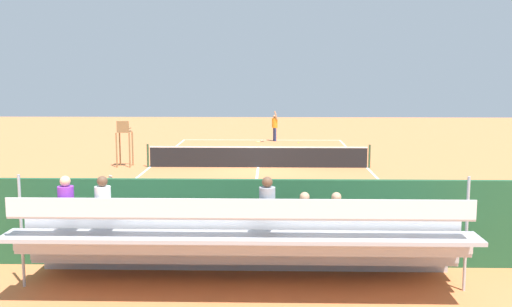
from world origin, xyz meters
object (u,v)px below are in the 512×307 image
object	(u,v)px
equipment_bag	(227,250)
tennis_racket	(259,142)
tennis_net	(258,157)
tennis_player	(275,125)
bleacher_stand	(242,241)
line_judge	(105,214)
tennis_ball_near	(298,143)
umpire_chair	(124,138)
courtside_bench	(311,233)

from	to	relation	value
equipment_bag	tennis_racket	xyz separation A→B (m)	(-0.28, -23.27, -0.16)
tennis_net	tennis_player	world-z (taller)	tennis_player
bleacher_stand	tennis_player	distance (m)	25.82
tennis_racket	line_judge	xyz separation A→B (m)	(3.21, 23.20, 1.00)
tennis_ball_near	line_judge	bearing A→B (deg)	75.96
umpire_chair	courtside_bench	size ratio (longest dim) A/B	1.19
tennis_net	bleacher_stand	bearing A→B (deg)	89.96
bleacher_stand	tennis_player	size ratio (longest dim) A/B	4.70
equipment_bag	tennis_player	world-z (taller)	tennis_player
umpire_chair	tennis_racket	xyz separation A→B (m)	(-6.02, -9.79, -1.30)
tennis_net	courtside_bench	size ratio (longest dim) A/B	5.72
tennis_net	tennis_racket	xyz separation A→B (m)	(0.18, -9.87, -0.49)
tennis_player	umpire_chair	bearing A→B (deg)	55.84
tennis_player	bleacher_stand	bearing A→B (deg)	88.14
bleacher_stand	tennis_net	bearing A→B (deg)	-90.04
umpire_chair	line_judge	size ratio (longest dim) A/B	1.11
equipment_bag	tennis_player	xyz separation A→B (m)	(-1.28, -23.83, 0.84)
courtside_bench	tennis_racket	distance (m)	23.21
bleacher_stand	umpire_chair	xyz separation A→B (m)	(6.19, -15.45, 0.35)
tennis_player	line_judge	world-z (taller)	same
line_judge	tennis_player	bearing A→B (deg)	-100.06
equipment_bag	tennis_ball_near	world-z (taller)	equipment_bag
bleacher_stand	umpire_chair	size ratio (longest dim) A/B	4.23
equipment_bag	tennis_ball_near	distance (m)	22.89
tennis_racket	line_judge	bearing A→B (deg)	82.12
equipment_bag	tennis_racket	bearing A→B (deg)	-90.70
equipment_bag	line_judge	world-z (taller)	line_judge
bleacher_stand	equipment_bag	size ratio (longest dim) A/B	10.07
tennis_net	line_judge	distance (m)	13.76
equipment_bag	tennis_racket	size ratio (longest dim) A/B	1.60
courtside_bench	equipment_bag	bearing A→B (deg)	3.64
courtside_bench	line_judge	size ratio (longest dim) A/B	0.93
umpire_chair	line_judge	distance (m)	13.70
tennis_net	line_judge	size ratio (longest dim) A/B	5.35
courtside_bench	equipment_bag	world-z (taller)	courtside_bench
tennis_net	equipment_bag	distance (m)	13.41
courtside_bench	equipment_bag	distance (m)	2.06
tennis_ball_near	courtside_bench	bearing A→B (deg)	88.19
equipment_bag	tennis_racket	distance (m)	23.27
bleacher_stand	line_judge	size ratio (longest dim) A/B	4.70
courtside_bench	tennis_player	xyz separation A→B (m)	(0.74, -23.70, 0.46)
equipment_bag	courtside_bench	bearing A→B (deg)	-176.36
tennis_player	tennis_net	bearing A→B (deg)	85.48
tennis_racket	line_judge	world-z (taller)	line_judge
umpire_chair	tennis_racket	distance (m)	11.57
tennis_net	bleacher_stand	xyz separation A→B (m)	(0.01, 15.38, 0.46)
umpire_chair	tennis_ball_near	size ratio (longest dim) A/B	32.42
tennis_racket	bleacher_stand	bearing A→B (deg)	90.38
courtside_bench	tennis_racket	world-z (taller)	courtside_bench
equipment_bag	line_judge	size ratio (longest dim) A/B	0.47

